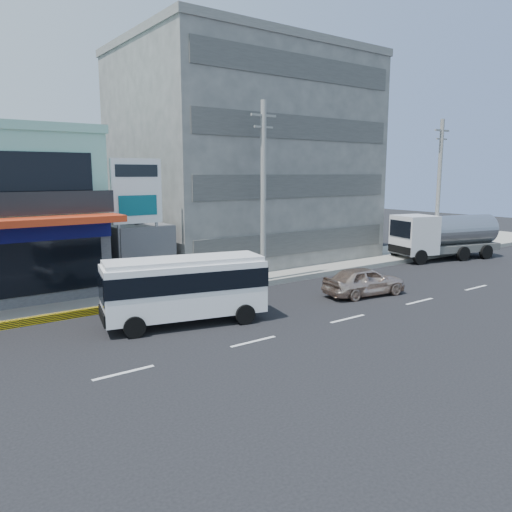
# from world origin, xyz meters

# --- Properties ---
(ground) EXTENTS (120.00, 120.00, 0.00)m
(ground) POSITION_xyz_m (0.00, 0.00, 0.00)
(ground) COLOR black
(ground) RESTS_ON ground
(sidewalk) EXTENTS (70.00, 5.00, 0.30)m
(sidewalk) POSITION_xyz_m (5.00, 9.50, 0.15)
(sidewalk) COLOR gray
(sidewalk) RESTS_ON ground
(concrete_building) EXTENTS (16.00, 12.00, 14.00)m
(concrete_building) POSITION_xyz_m (10.00, 15.00, 7.00)
(concrete_building) COLOR gray
(concrete_building) RESTS_ON ground
(gap_structure) EXTENTS (3.00, 6.00, 3.50)m
(gap_structure) POSITION_xyz_m (0.00, 12.00, 1.75)
(gap_structure) COLOR #424247
(gap_structure) RESTS_ON ground
(satellite_dish) EXTENTS (1.50, 1.50, 0.15)m
(satellite_dish) POSITION_xyz_m (0.00, 11.00, 3.58)
(satellite_dish) COLOR slate
(satellite_dish) RESTS_ON gap_structure
(billboard) EXTENTS (2.60, 0.18, 6.90)m
(billboard) POSITION_xyz_m (-0.50, 9.20, 4.93)
(billboard) COLOR gray
(billboard) RESTS_ON ground
(utility_pole_near) EXTENTS (1.60, 0.30, 10.00)m
(utility_pole_near) POSITION_xyz_m (6.00, 7.40, 5.15)
(utility_pole_near) COLOR #999993
(utility_pole_near) RESTS_ON ground
(utility_pole_far) EXTENTS (1.60, 0.30, 10.00)m
(utility_pole_far) POSITION_xyz_m (22.00, 7.40, 5.15)
(utility_pole_far) COLOR #999993
(utility_pole_far) RESTS_ON ground
(minibus) EXTENTS (6.91, 3.56, 2.76)m
(minibus) POSITION_xyz_m (-0.97, 3.49, 1.65)
(minibus) COLOR white
(minibus) RESTS_ON ground
(sedan) EXTENTS (4.61, 2.40, 1.50)m
(sedan) POSITION_xyz_m (8.73, 2.45, 0.75)
(sedan) COLOR beige
(sedan) RESTS_ON ground
(tanker_truck) EXTENTS (8.61, 4.28, 3.26)m
(tanker_truck) POSITION_xyz_m (21.60, 6.58, 1.75)
(tanker_truck) COLOR silver
(tanker_truck) RESTS_ON ground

